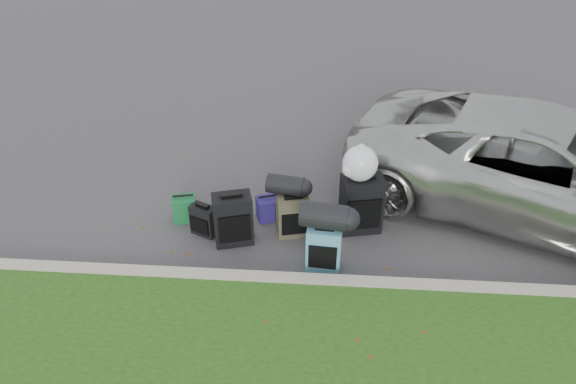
# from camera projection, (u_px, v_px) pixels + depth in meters

# --- Properties ---
(ground) EXTENTS (120.00, 120.00, 0.00)m
(ground) POSITION_uv_depth(u_px,v_px,m) (294.00, 235.00, 7.51)
(ground) COLOR #383535
(ground) RESTS_ON ground
(curb) EXTENTS (120.00, 0.18, 0.15)m
(curb) POSITION_uv_depth(u_px,v_px,m) (289.00, 282.00, 6.64)
(curb) COLOR #9E937F
(curb) RESTS_ON ground
(suv) EXTENTS (5.74, 4.26, 1.45)m
(suv) POSITION_uv_depth(u_px,v_px,m) (544.00, 167.00, 7.58)
(suv) COLOR #B7B7B2
(suv) RESTS_ON ground
(suitcase_small_black) EXTENTS (0.39, 0.32, 0.43)m
(suitcase_small_black) POSITION_uv_depth(u_px,v_px,m) (204.00, 220.00, 7.42)
(suitcase_small_black) COLOR black
(suitcase_small_black) RESTS_ON ground
(suitcase_large_black_left) EXTENTS (0.55, 0.42, 0.71)m
(suitcase_large_black_left) POSITION_uv_depth(u_px,v_px,m) (233.00, 219.00, 7.21)
(suitcase_large_black_left) COLOR black
(suitcase_large_black_left) RESTS_ON ground
(suitcase_olive) EXTENTS (0.47, 0.35, 0.57)m
(suitcase_olive) POSITION_uv_depth(u_px,v_px,m) (293.00, 216.00, 7.38)
(suitcase_olive) COLOR #383424
(suitcase_olive) RESTS_ON ground
(suitcase_teal) EXTENTS (0.43, 0.28, 0.59)m
(suitcase_teal) POSITION_uv_depth(u_px,v_px,m) (324.00, 248.00, 6.81)
(suitcase_teal) COLOR teal
(suitcase_teal) RESTS_ON ground
(suitcase_large_black_right) EXTENTS (0.60, 0.43, 0.81)m
(suitcase_large_black_right) POSITION_uv_depth(u_px,v_px,m) (361.00, 204.00, 7.40)
(suitcase_large_black_right) COLOR black
(suitcase_large_black_right) RESTS_ON ground
(tote_green) EXTENTS (0.35, 0.31, 0.35)m
(tote_green) POSITION_uv_depth(u_px,v_px,m) (184.00, 209.00, 7.71)
(tote_green) COLOR #15622F
(tote_green) RESTS_ON ground
(tote_navy) EXTENTS (0.37, 0.33, 0.33)m
(tote_navy) POSITION_uv_depth(u_px,v_px,m) (268.00, 208.00, 7.74)
(tote_navy) COLOR navy
(tote_navy) RESTS_ON ground
(duffel_left) EXTENTS (0.52, 0.34, 0.26)m
(duffel_left) POSITION_uv_depth(u_px,v_px,m) (285.00, 185.00, 7.24)
(duffel_left) COLOR black
(duffel_left) RESTS_ON suitcase_olive
(duffel_right) EXTENTS (0.60, 0.39, 0.31)m
(duffel_right) POSITION_uv_depth(u_px,v_px,m) (324.00, 216.00, 6.60)
(duffel_right) COLOR black
(duffel_right) RESTS_ON suitcase_teal
(trash_bag) EXTENTS (0.45, 0.45, 0.45)m
(trash_bag) POSITION_uv_depth(u_px,v_px,m) (360.00, 163.00, 7.05)
(trash_bag) COLOR white
(trash_bag) RESTS_ON suitcase_large_black_right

